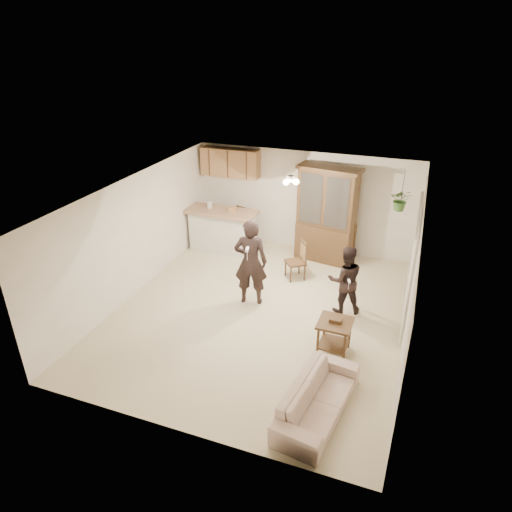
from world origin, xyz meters
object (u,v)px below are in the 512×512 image
(adult, at_px, (251,263))
(chair_hutch_left, at_px, (295,268))
(side_table, at_px, (334,336))
(chair_hutch_right, at_px, (345,248))
(china_hutch, at_px, (326,216))
(sofa, at_px, (318,393))
(child, at_px, (345,281))
(chair_bar, at_px, (238,236))

(adult, height_order, chair_hutch_left, adult)
(chair_hutch_left, bearing_deg, side_table, -6.98)
(side_table, distance_m, chair_hutch_right, 3.73)
(adult, bearing_deg, china_hutch, -124.46)
(adult, height_order, side_table, adult)
(sofa, relative_size, child, 1.39)
(side_table, relative_size, chair_bar, 0.68)
(child, bearing_deg, chair_hutch_left, -58.30)
(child, bearing_deg, side_table, 72.88)
(sofa, bearing_deg, chair_bar, 41.42)
(chair_bar, bearing_deg, child, -16.66)
(chair_bar, xyz_separation_m, chair_hutch_right, (2.73, 0.22, -0.00))
(sofa, distance_m, china_hutch, 5.16)
(child, relative_size, side_table, 1.93)
(adult, bearing_deg, chair_hutch_right, -131.62)
(sofa, relative_size, china_hutch, 0.81)
(china_hutch, xyz_separation_m, chair_bar, (-2.25, -0.03, -0.85))
(child, distance_m, side_table, 1.41)
(sofa, relative_size, side_table, 2.68)
(chair_hutch_right, bearing_deg, child, 87.73)
(chair_bar, relative_size, chair_hutch_left, 1.12)
(china_hutch, bearing_deg, side_table, -65.11)
(chair_hutch_right, bearing_deg, sofa, 84.29)
(chair_bar, bearing_deg, china_hutch, 18.38)
(child, bearing_deg, china_hutch, -88.96)
(adult, xyz_separation_m, chair_hutch_right, (1.46, 2.64, -0.61))
(china_hutch, distance_m, chair_hutch_right, 1.00)
(side_table, bearing_deg, chair_hutch_left, 120.16)
(sofa, bearing_deg, adult, 46.29)
(child, height_order, chair_hutch_right, child)
(chair_hutch_left, relative_size, chair_hutch_right, 0.90)
(chair_bar, height_order, chair_hutch_left, chair_bar)
(china_hutch, distance_m, chair_bar, 2.41)
(adult, height_order, chair_bar, adult)
(child, bearing_deg, chair_bar, -55.09)
(adult, relative_size, china_hutch, 0.78)
(adult, bearing_deg, side_table, 138.71)
(side_table, bearing_deg, china_hutch, 105.22)
(sofa, xyz_separation_m, chair_hutch_right, (-0.55, 5.18, -0.08))
(adult, distance_m, chair_hutch_left, 1.54)
(adult, distance_m, child, 1.89)
(sofa, distance_m, side_table, 1.49)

